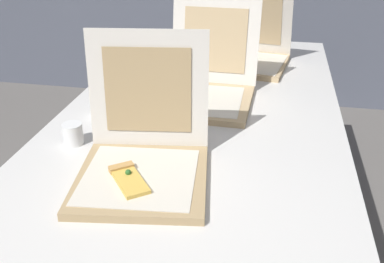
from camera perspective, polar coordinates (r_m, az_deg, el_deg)
name	(u,v)px	position (r m, az deg, el deg)	size (l,w,h in m)	color
table	(195,136)	(1.51, 0.43, -0.57)	(0.99, 2.21, 0.72)	silver
pizza_box_front	(143,158)	(1.20, -6.38, -3.43)	(0.39, 0.42, 0.36)	tan
pizza_box_middle	(207,87)	(1.67, 1.98, 5.82)	(0.36, 0.42, 0.36)	tan
pizza_box_back	(249,54)	(2.08, 7.37, 9.95)	(0.39, 0.39, 0.35)	tan
cup_white_near_center	(73,134)	(1.41, -15.12, -0.30)	(0.06, 0.06, 0.07)	white
cup_white_mid	(99,106)	(1.59, -11.96, 3.25)	(0.06, 0.06, 0.07)	white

